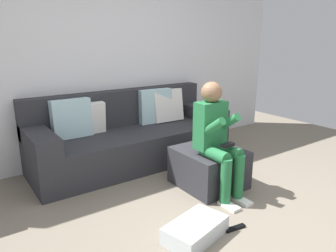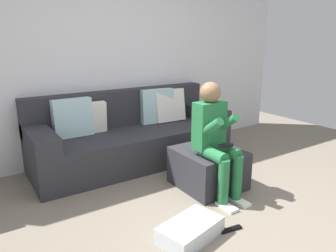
% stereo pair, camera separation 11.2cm
% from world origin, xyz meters
% --- Properties ---
extents(ground_plane, '(7.35, 7.35, 0.00)m').
position_xyz_m(ground_plane, '(0.00, 0.00, 0.00)').
color(ground_plane, slate).
extents(wall_back, '(5.65, 0.10, 2.72)m').
position_xyz_m(wall_back, '(0.00, 2.34, 1.36)').
color(wall_back, silver).
rests_on(wall_back, ground_plane).
extents(couch_sectional, '(2.50, 0.88, 0.90)m').
position_xyz_m(couch_sectional, '(-0.00, 1.91, 0.34)').
color(couch_sectional, '#2D2D33').
rests_on(couch_sectional, ground_plane).
extents(ottoman, '(0.63, 0.67, 0.41)m').
position_xyz_m(ottoman, '(0.36, 0.83, 0.20)').
color(ottoman, '#2D2D33').
rests_on(ottoman, ground_plane).
extents(person_seated, '(0.32, 0.61, 1.15)m').
position_xyz_m(person_seated, '(0.28, 0.65, 0.63)').
color(person_seated, '#26723F').
rests_on(person_seated, ground_plane).
extents(storage_bin, '(0.58, 0.42, 0.14)m').
position_xyz_m(storage_bin, '(-0.37, 0.16, 0.07)').
color(storage_bin, silver).
rests_on(storage_bin, ground_plane).
extents(remote_near_ottoman, '(0.20, 0.07, 0.02)m').
position_xyz_m(remote_near_ottoman, '(-0.02, 0.06, 0.01)').
color(remote_near_ottoman, black).
rests_on(remote_near_ottoman, ground_plane).
extents(remote_by_storage_bin, '(0.16, 0.12, 0.02)m').
position_xyz_m(remote_by_storage_bin, '(-0.17, 0.30, 0.01)').
color(remote_by_storage_bin, black).
rests_on(remote_by_storage_bin, ground_plane).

